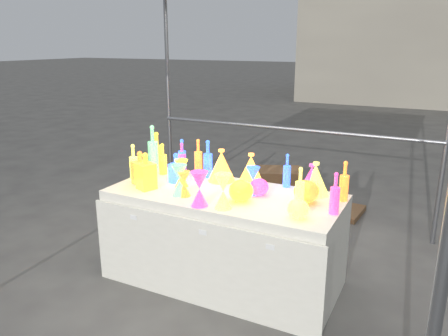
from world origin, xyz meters
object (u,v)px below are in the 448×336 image
at_px(cardboard_box_closed, 278,185).
at_px(lampshade_0, 251,169).
at_px(decanter_0, 146,171).
at_px(hourglass_0, 184,184).
at_px(bottle_0, 157,151).
at_px(display_table, 223,238).
at_px(globe_0, 241,192).

distance_m(cardboard_box_closed, lampshade_0, 1.86).
distance_m(cardboard_box_closed, decanter_0, 2.30).
height_order(hourglass_0, lampshade_0, lampshade_0).
bearing_deg(decanter_0, bottle_0, 139.44).
bearing_deg(hourglass_0, display_table, 38.67).
bearing_deg(cardboard_box_closed, hourglass_0, -113.16).
height_order(bottle_0, lampshade_0, bottle_0).
xyz_separation_m(display_table, bottle_0, (-0.85, 0.33, 0.55)).
relative_size(display_table, bottle_0, 5.35).
xyz_separation_m(display_table, lampshade_0, (0.10, 0.29, 0.51)).
bearing_deg(display_table, cardboard_box_closed, 97.40).
relative_size(decanter_0, globe_0, 1.64).
relative_size(cardboard_box_closed, globe_0, 2.99).
relative_size(bottle_0, decanter_0, 1.16).
bearing_deg(globe_0, hourglass_0, -168.98).
bearing_deg(cardboard_box_closed, lampshade_0, -101.68).
bearing_deg(globe_0, lampshade_0, 103.25).
xyz_separation_m(cardboard_box_closed, decanter_0, (-0.33, -2.17, 0.70)).
relative_size(display_table, cardboard_box_closed, 3.42).
height_order(cardboard_box_closed, hourglass_0, hourglass_0).
height_order(cardboard_box_closed, bottle_0, bottle_0).
distance_m(display_table, cardboard_box_closed, 2.01).
xyz_separation_m(cardboard_box_closed, hourglass_0, (0.02, -2.17, 0.65)).
bearing_deg(lampshade_0, display_table, -121.86).
height_order(display_table, bottle_0, bottle_0).
xyz_separation_m(decanter_0, lampshade_0, (0.70, 0.47, -0.02)).
height_order(bottle_0, globe_0, bottle_0).
xyz_separation_m(display_table, decanter_0, (-0.59, -0.18, 0.52)).
bearing_deg(bottle_0, hourglass_0, -40.45).
relative_size(display_table, globe_0, 10.21).
height_order(decanter_0, hourglass_0, decanter_0).
distance_m(display_table, hourglass_0, 0.56).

